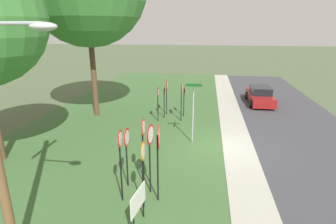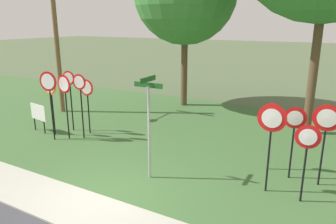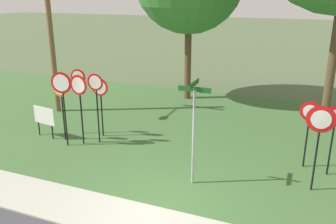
{
  "view_description": "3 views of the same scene",
  "coord_description": "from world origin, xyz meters",
  "views": [
    {
      "loc": [
        -12.98,
        0.97,
        5.98
      ],
      "look_at": [
        -0.2,
        2.82,
        1.89
      ],
      "focal_mm": 28.92,
      "sensor_mm": 36.0,
      "label": 1
    },
    {
      "loc": [
        5.45,
        -6.08,
        4.74
      ],
      "look_at": [
        -0.09,
        3.75,
        1.57
      ],
      "focal_mm": 34.23,
      "sensor_mm": 36.0,
      "label": 2
    },
    {
      "loc": [
        3.4,
        -7.61,
        5.54
      ],
      "look_at": [
        -1.21,
        3.75,
        1.44
      ],
      "focal_mm": 38.14,
      "sensor_mm": 36.0,
      "label": 3
    }
  ],
  "objects": [
    {
      "name": "ground_plane",
      "position": [
        0.0,
        0.0,
        0.0
      ],
      "size": [
        160.0,
        160.0,
        0.0
      ],
      "primitive_type": "plane",
      "color": "#4C5B3D"
    },
    {
      "name": "yield_sign_far_right",
      "position": [
        4.27,
        3.69,
        1.74
      ],
      "size": [
        0.66,
        0.15,
        2.3
      ],
      "rotation": [
        0.0,
        0.0,
        0.17
      ],
      "color": "black",
      "rests_on": "grass_median"
    },
    {
      "name": "yield_sign_far_left",
      "position": [
        3.83,
        2.5,
        2.0
      ],
      "size": [
        0.79,
        0.1,
        2.6
      ],
      "rotation": [
        0.0,
        0.0,
        0.01
      ],
      "color": "black",
      "rests_on": "grass_median"
    },
    {
      "name": "stop_sign_center_tall",
      "position": [
        -4.82,
        2.48,
        2.13
      ],
      "size": [
        0.78,
        0.17,
        2.85
      ],
      "rotation": [
        0.0,
        0.0,
        0.18
      ],
      "color": "black",
      "rests_on": "grass_median"
    },
    {
      "name": "yield_sign_center",
      "position": [
        3.55,
        3.99,
        1.71
      ],
      "size": [
        0.64,
        0.1,
        2.27
      ],
      "rotation": [
        0.0,
        0.0,
        -0.03
      ],
      "color": "black",
      "rests_on": "grass_median"
    },
    {
      "name": "stop_sign_near_right",
      "position": [
        -3.88,
        3.22,
        1.98
      ],
      "size": [
        0.64,
        0.11,
        2.71
      ],
      "rotation": [
        0.0,
        0.0,
        0.06
      ],
      "color": "black",
      "rests_on": "grass_median"
    },
    {
      "name": "grass_median",
      "position": [
        0.0,
        6.0,
        0.02
      ],
      "size": [
        44.0,
        12.0,
        0.04
      ],
      "primitive_type": "cube",
      "color": "#3D6033",
      "rests_on": "ground_plane"
    },
    {
      "name": "utility_pole",
      "position": [
        -7.87,
        5.67,
        4.55
      ],
      "size": [
        2.1,
        2.04,
        8.33
      ],
      "color": "brown",
      "rests_on": "grass_median"
    },
    {
      "name": "sidewalk_strip",
      "position": [
        0.0,
        -0.8,
        0.03
      ],
      "size": [
        44.0,
        1.6,
        0.06
      ],
      "primitive_type": "cube",
      "color": "#ADAA9E",
      "rests_on": "ground_plane"
    },
    {
      "name": "street_name_post",
      "position": [
        0.46,
        1.6,
        1.92
      ],
      "size": [
        0.96,
        0.82,
        3.19
      ],
      "rotation": [
        0.0,
        0.0,
        0.02
      ],
      "color": "#9EA0A8",
      "rests_on": "grass_median"
    },
    {
      "name": "stop_sign_far_left",
      "position": [
        -5.01,
        3.74,
        1.95
      ],
      "size": [
        0.62,
        0.12,
        2.69
      ],
      "rotation": [
        0.0,
        0.0,
        0.12
      ],
      "color": "black",
      "rests_on": "grass_median"
    },
    {
      "name": "stop_sign_far_center",
      "position": [
        -4.36,
        2.85,
        2.01
      ],
      "size": [
        0.75,
        0.12,
        2.7
      ],
      "rotation": [
        0.0,
        0.0,
        -0.09
      ],
      "color": "black",
      "rests_on": "grass_median"
    },
    {
      "name": "stop_sign_far_right",
      "position": [
        -4.09,
        3.8,
        1.78
      ],
      "size": [
        0.71,
        0.1,
        2.4
      ],
      "rotation": [
        0.0,
        0.0,
        0.02
      ],
      "color": "black",
      "rests_on": "grass_median"
    },
    {
      "name": "notice_board",
      "position": [
        -6.15,
        2.88,
        0.87
      ],
      "size": [
        1.09,
        0.19,
        1.25
      ],
      "rotation": [
        0.0,
        0.0,
        -0.15
      ],
      "color": "black",
      "rests_on": "grass_median"
    },
    {
      "name": "stop_sign_near_left",
      "position": [
        -5.25,
        2.9,
        1.78
      ],
      "size": [
        0.65,
        0.1,
        2.43
      ],
      "rotation": [
        0.0,
        0.0,
        0.05
      ],
      "color": "black",
      "rests_on": "grass_median"
    }
  ]
}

